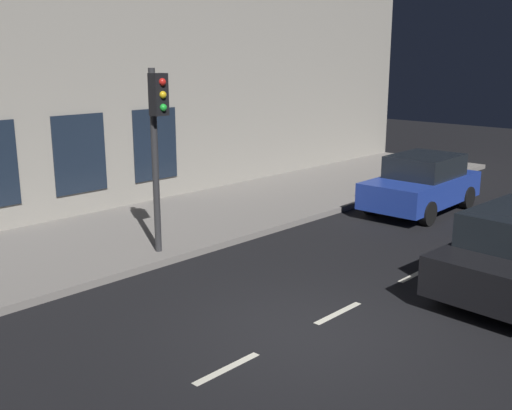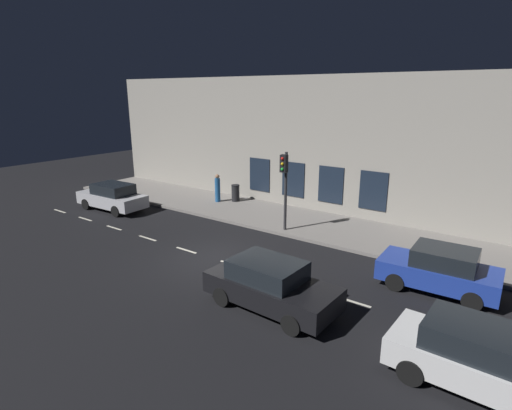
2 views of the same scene
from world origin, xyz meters
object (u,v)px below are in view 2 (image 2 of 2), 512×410
object	(u,v)px
parked_car_3	(112,197)
trash_bin	(235,193)
traffic_light	(285,178)
pedestrian_0	(218,189)
parked_car_0	(270,285)
parked_car_2	(474,356)
parked_car_1	(440,270)

from	to	relation	value
parked_car_3	trash_bin	bearing A→B (deg)	-45.68
traffic_light	pedestrian_0	bearing A→B (deg)	70.40
parked_car_0	trash_bin	world-z (taller)	parked_car_0
parked_car_2	pedestrian_0	xyz separation A→B (m)	(8.77, 15.52, 0.18)
traffic_light	parked_car_1	bearing A→B (deg)	-104.38
parked_car_3	traffic_light	bearing A→B (deg)	-79.58
parked_car_1	traffic_light	bearing A→B (deg)	73.76
parked_car_2	trash_bin	size ratio (longest dim) A/B	3.77
trash_bin	parked_car_2	bearing A→B (deg)	-122.89
traffic_light	parked_car_2	xyz separation A→B (m)	(-6.56, -9.31, -2.01)
traffic_light	parked_car_3	world-z (taller)	traffic_light
parked_car_1	parked_car_3	distance (m)	17.95
traffic_light	trash_bin	xyz separation A→B (m)	(2.94, 5.38, -2.13)
parked_car_2	parked_car_3	distance (m)	20.12
pedestrian_0	traffic_light	bearing A→B (deg)	8.90
trash_bin	parked_car_1	bearing A→B (deg)	-110.66
parked_car_1	pedestrian_0	distance (m)	14.39
parked_car_1	trash_bin	bearing A→B (deg)	67.48
parked_car_2	pedestrian_0	distance (m)	17.83
traffic_light	pedestrian_0	world-z (taller)	traffic_light
parked_car_0	parked_car_3	xyz separation A→B (m)	(3.92, 13.81, -0.00)
trash_bin	traffic_light	bearing A→B (deg)	-118.68
parked_car_3	parked_car_0	bearing A→B (deg)	-108.50
pedestrian_0	trash_bin	distance (m)	1.14
parked_car_0	parked_car_3	world-z (taller)	same
parked_car_1	parked_car_2	size ratio (longest dim) A/B	1.01
parked_car_2	traffic_light	bearing A→B (deg)	-123.24
traffic_light	parked_car_3	size ratio (longest dim) A/B	0.87
parked_car_1	parked_car_2	distance (m)	4.94
traffic_light	pedestrian_0	distance (m)	6.84
parked_car_0	parked_car_2	distance (m)	5.88
traffic_light	parked_car_2	distance (m)	11.57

